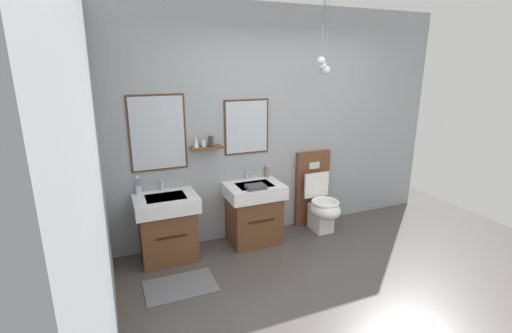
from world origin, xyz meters
TOP-DOWN VIEW (x-y plane):
  - ground_plane at (0.00, 0.00)m, footprint 5.62×4.83m
  - wall_back at (-0.02, 1.75)m, footprint 4.42×0.65m
  - wall_left at (-2.15, 0.00)m, footprint 0.12×3.63m
  - bath_mat at (-1.51, 0.87)m, footprint 0.68×0.44m
  - vanity_sink_left at (-1.51, 1.48)m, footprint 0.66×0.52m
  - tap_on_left_sink at (-1.51, 1.67)m, footprint 0.03×0.13m
  - vanity_sink_right at (-0.48, 1.48)m, footprint 0.66×0.52m
  - tap_on_right_sink at (-0.48, 1.67)m, footprint 0.03×0.13m
  - toilet at (0.44, 1.50)m, footprint 0.48×0.62m
  - toothbrush_cup at (-1.76, 1.66)m, footprint 0.07×0.07m
  - soap_dispenser at (-0.22, 1.67)m, footprint 0.06×0.06m
  - folded_hand_towel at (-0.52, 1.32)m, footprint 0.22×0.16m

SIDE VIEW (x-z plane):
  - ground_plane at x=0.00m, z-range -0.10..0.00m
  - bath_mat at x=-1.51m, z-range 0.00..0.01m
  - toilet at x=0.44m, z-range -0.12..0.88m
  - vanity_sink_left at x=-1.51m, z-range 0.02..0.76m
  - vanity_sink_right at x=-0.48m, z-range 0.02..0.76m
  - folded_hand_towel at x=-0.52m, z-range 0.73..0.78m
  - toothbrush_cup at x=-1.76m, z-range 0.69..0.89m
  - tap_on_left_sink at x=-1.51m, z-range 0.75..0.86m
  - tap_on_right_sink at x=-0.48m, z-range 0.75..0.86m
  - soap_dispenser at x=-0.22m, z-range 0.72..0.89m
  - wall_left at x=-2.15m, z-range 0.00..2.76m
  - wall_back at x=-0.02m, z-range 0.00..2.76m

